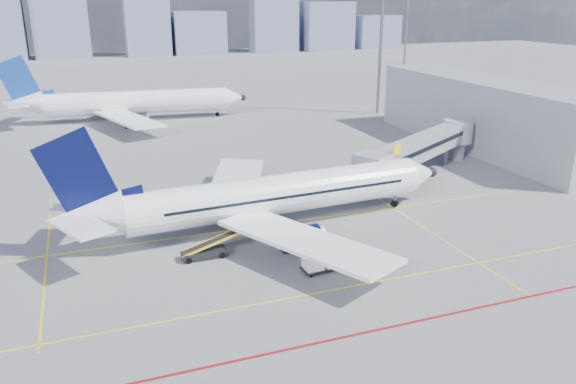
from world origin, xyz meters
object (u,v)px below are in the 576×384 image
Objects in this scene: main_aircraft at (264,197)px; belt_loader at (205,252)px; second_aircraft at (127,103)px; baggage_tug at (354,259)px; cargo_dolly at (323,260)px; ramp_worker at (376,256)px.

main_aircraft reaches higher than belt_loader.
second_aircraft is 7.93× the size of belt_loader.
baggage_tug is 2.67m from cargo_dolly.
main_aircraft is at bearing 126.28° from baggage_tug.
main_aircraft is at bearing 96.53° from cargo_dolly.
baggage_tug is (4.32, -10.45, -2.44)m from main_aircraft.
ramp_worker is (4.50, -0.64, -0.15)m from cargo_dolly.
cargo_dolly is at bearing -83.90° from main_aircraft.
baggage_tug is 12.58m from belt_loader.
ramp_worker is at bearing -63.48° from main_aircraft.
main_aircraft is 11.57m from baggage_tug.
cargo_dolly is (1.69, -10.10, -2.21)m from main_aircraft.
main_aircraft is 12.62m from ramp_worker.
belt_loader is 14.36m from ramp_worker.
second_aircraft is 69.34m from ramp_worker.
baggage_tug is 1.51× the size of ramp_worker.
baggage_tug is at bearing 113.44° from ramp_worker.
second_aircraft is at bearing 93.97° from main_aircraft.
ramp_worker is (1.86, -0.29, 0.08)m from baggage_tug.
second_aircraft is 16.41× the size of baggage_tug.
belt_loader is at bearing 142.59° from cargo_dolly.
second_aircraft is 24.75× the size of ramp_worker.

